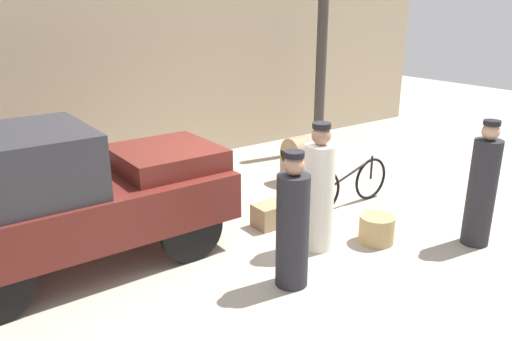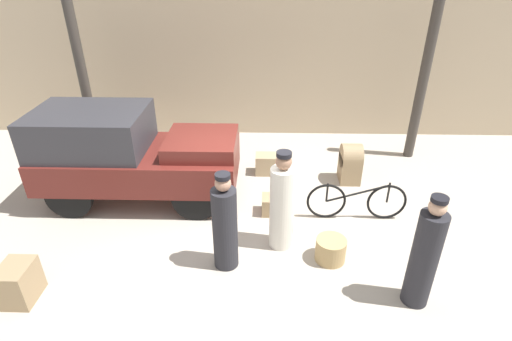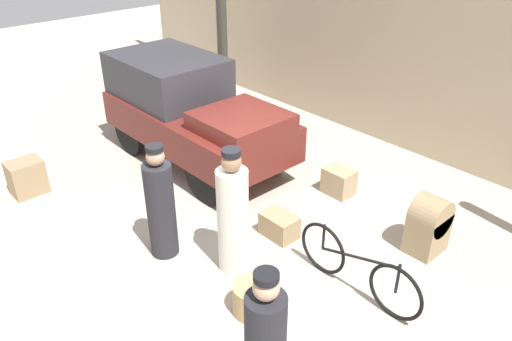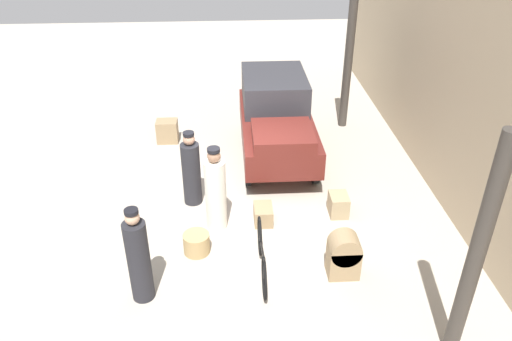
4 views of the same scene
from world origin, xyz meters
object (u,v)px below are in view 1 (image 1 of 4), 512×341
at_px(bicycle, 348,185).
at_px(porter_standing_middle, 482,189).
at_px(trunk_large_brown, 207,185).
at_px(suitcase_tan_flat, 271,215).
at_px(truck, 59,193).
at_px(trunk_wicker_pale, 298,159).
at_px(conductor_in_dark_uniform, 293,226).
at_px(porter_carrying_trunk, 319,193).
at_px(wicker_basket, 377,229).

relative_size(bicycle, porter_standing_middle, 1.04).
bearing_deg(trunk_large_brown, porter_standing_middle, -59.98).
bearing_deg(suitcase_tan_flat, truck, 169.76).
height_order(trunk_wicker_pale, suitcase_tan_flat, trunk_wicker_pale).
bearing_deg(bicycle, conductor_in_dark_uniform, -150.16).
distance_m(porter_carrying_trunk, suitcase_tan_flat, 1.08).
xyz_separation_m(porter_standing_middle, trunk_large_brown, (-2.06, 3.56, -0.56)).
bearing_deg(truck, bicycle, -8.49).
xyz_separation_m(porter_carrying_trunk, trunk_large_brown, (-0.25, 2.40, -0.56)).
bearing_deg(wicker_basket, trunk_wicker_pale, 73.71).
relative_size(wicker_basket, porter_standing_middle, 0.28).
height_order(wicker_basket, porter_carrying_trunk, porter_carrying_trunk).
height_order(wicker_basket, porter_standing_middle, porter_standing_middle).
distance_m(porter_standing_middle, trunk_large_brown, 4.15).
relative_size(conductor_in_dark_uniform, porter_standing_middle, 0.94).
bearing_deg(porter_carrying_trunk, truck, 153.75).
height_order(bicycle, conductor_in_dark_uniform, conductor_in_dark_uniform).
distance_m(truck, trunk_wicker_pale, 4.40).
height_order(truck, suitcase_tan_flat, truck).
height_order(bicycle, trunk_wicker_pale, trunk_wicker_pale).
relative_size(truck, porter_standing_middle, 2.15).
xyz_separation_m(porter_carrying_trunk, trunk_wicker_pale, (1.48, 2.12, -0.35)).
bearing_deg(trunk_large_brown, trunk_wicker_pale, -9.12).
height_order(bicycle, wicker_basket, bicycle).
bearing_deg(porter_carrying_trunk, trunk_wicker_pale, 55.07).
height_order(wicker_basket, trunk_large_brown, trunk_large_brown).
bearing_deg(trunk_wicker_pale, suitcase_tan_flat, -141.73).
bearing_deg(suitcase_tan_flat, conductor_in_dark_uniform, -119.22).
height_order(porter_standing_middle, trunk_large_brown, porter_standing_middle).
distance_m(conductor_in_dark_uniform, porter_carrying_trunk, 0.99).
height_order(bicycle, porter_carrying_trunk, porter_carrying_trunk).
xyz_separation_m(wicker_basket, suitcase_tan_flat, (-0.83, 1.25, -0.02)).
height_order(truck, trunk_wicker_pale, truck).
xyz_separation_m(trunk_wicker_pale, suitcase_tan_flat, (-1.56, -1.23, -0.25)).
distance_m(bicycle, suitcase_tan_flat, 1.44).
distance_m(suitcase_tan_flat, trunk_large_brown, 1.52).
bearing_deg(wicker_basket, truck, 153.99).
height_order(truck, bicycle, truck).
relative_size(bicycle, trunk_large_brown, 3.77).
bearing_deg(truck, porter_carrying_trunk, -26.25).
relative_size(bicycle, trunk_wicker_pale, 2.13).
bearing_deg(suitcase_tan_flat, trunk_wicker_pale, 38.27).
bearing_deg(conductor_in_dark_uniform, bicycle, 29.84).
distance_m(truck, porter_standing_middle, 5.29).
relative_size(truck, conductor_in_dark_uniform, 2.28).
xyz_separation_m(bicycle, trunk_large_brown, (-1.60, 1.63, -0.14)).
relative_size(truck, suitcase_tan_flat, 7.23).
relative_size(porter_standing_middle, suitcase_tan_flat, 3.37).
bearing_deg(wicker_basket, porter_standing_middle, -37.41).
height_order(wicker_basket, trunk_wicker_pale, trunk_wicker_pale).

